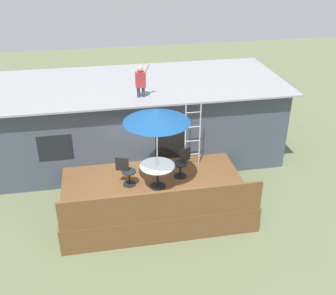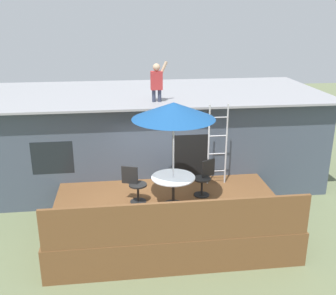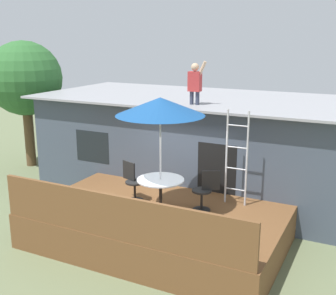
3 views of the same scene
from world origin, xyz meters
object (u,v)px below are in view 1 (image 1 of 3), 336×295
object	(u,v)px
patio_umbrella	(157,116)
patio_chair_right	(182,163)
patio_table	(157,170)
patio_chair_left	(127,171)
person_figure	(141,79)
step_ladder	(193,134)

from	to	relation	value
patio_umbrella	patio_chair_right	xyz separation A→B (m)	(0.86, 0.48, -1.89)
patio_table	patio_chair_left	bearing A→B (deg)	161.59
patio_table	patio_chair_right	size ratio (longest dim) A/B	1.13
person_figure	patio_umbrella	bearing A→B (deg)	-86.06
step_ladder	patio_table	bearing A→B (deg)	-139.29
person_figure	patio_chair_right	xyz separation A→B (m)	(1.01, -1.73, -2.22)
step_ladder	patio_chair_left	bearing A→B (deg)	-159.11
step_ladder	patio_chair_right	xyz separation A→B (m)	(-0.48, -0.67, -0.64)
patio_chair_left	step_ladder	bearing A→B (deg)	39.31
person_figure	patio_chair_left	xyz separation A→B (m)	(-0.75, -1.91, -2.22)
patio_table	patio_chair_left	world-z (taller)	patio_chair_left
step_ladder	person_figure	xyz separation A→B (m)	(-1.49, 1.06, 1.58)
patio_table	patio_umbrella	world-z (taller)	patio_umbrella
patio_umbrella	step_ladder	distance (m)	2.16
step_ladder	patio_chair_right	world-z (taller)	step_ladder
patio_umbrella	person_figure	size ratio (longest dim) A/B	2.29
patio_table	person_figure	world-z (taller)	person_figure
step_ladder	patio_chair_left	distance (m)	2.48
patio_table	patio_chair_left	size ratio (longest dim) A/B	1.13
person_figure	patio_chair_left	distance (m)	3.03
patio_umbrella	person_figure	world-z (taller)	person_figure
patio_umbrella	person_figure	bearing A→B (deg)	93.94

